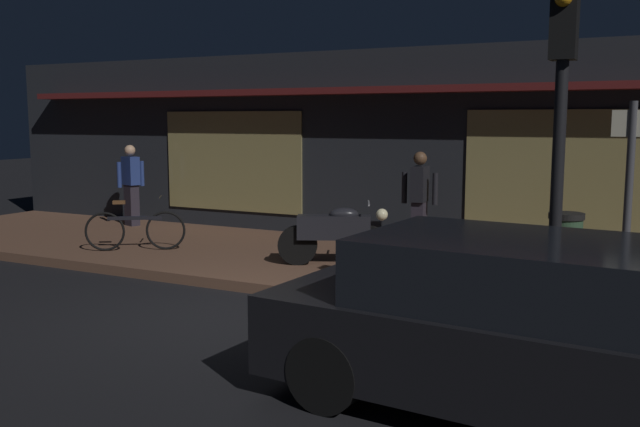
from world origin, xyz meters
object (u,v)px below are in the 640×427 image
(traffic_light_pole, at_px, (561,105))
(motorcycle, at_px, (336,233))
(person_photographer, at_px, (131,183))
(person_bystander, at_px, (419,200))
(sign_post, at_px, (629,193))
(bicycle_parked, at_px, (135,229))
(trash_bin, at_px, (565,246))
(parked_car_near, at_px, (517,327))

(traffic_light_pole, bearing_deg, motorcycle, 146.06)
(person_photographer, relative_size, person_bystander, 1.00)
(person_photographer, height_order, sign_post, sign_post)
(sign_post, xyz_separation_m, traffic_light_pole, (-0.56, -1.61, 0.97))
(person_photographer, bearing_deg, motorcycle, -16.96)
(bicycle_parked, bearing_deg, sign_post, -2.23)
(bicycle_parked, bearing_deg, person_photographer, 132.86)
(motorcycle, distance_m, trash_bin, 3.27)
(bicycle_parked, height_order, sign_post, sign_post)
(person_photographer, xyz_separation_m, sign_post, (9.55, -2.42, 0.48))
(person_bystander, distance_m, parked_car_near, 6.05)
(bicycle_parked, relative_size, person_photographer, 0.84)
(person_photographer, distance_m, person_bystander, 6.29)
(traffic_light_pole, distance_m, parked_car_near, 2.34)
(motorcycle, bearing_deg, bicycle_parked, -172.81)
(bicycle_parked, distance_m, traffic_light_pole, 7.54)
(person_bystander, xyz_separation_m, parked_car_near, (2.67, -5.42, -0.32))
(bicycle_parked, relative_size, parked_car_near, 0.33)
(bicycle_parked, height_order, trash_bin, trash_bin)
(bicycle_parked, xyz_separation_m, person_photographer, (-1.97, 2.13, 0.52))
(person_bystander, xyz_separation_m, sign_post, (3.27, -2.29, 0.48))
(person_photographer, bearing_deg, person_bystander, -1.17)
(bicycle_parked, relative_size, person_bystander, 0.84)
(bicycle_parked, xyz_separation_m, sign_post, (7.58, -0.30, 1.00))
(bicycle_parked, height_order, traffic_light_pole, traffic_light_pole)
(trash_bin, bearing_deg, person_bystander, 157.48)
(person_photographer, xyz_separation_m, parked_car_near, (8.95, -5.55, -0.32))
(traffic_light_pole, bearing_deg, bicycle_parked, 164.84)
(motorcycle, bearing_deg, trash_bin, 9.48)
(bicycle_parked, distance_m, parked_car_near, 7.78)
(trash_bin, distance_m, parked_car_near, 4.41)
(bicycle_parked, bearing_deg, parked_car_near, -26.11)
(bicycle_parked, height_order, person_bystander, person_bystander)
(person_bystander, relative_size, traffic_light_pole, 0.46)
(bicycle_parked, distance_m, sign_post, 7.65)
(parked_car_near, bearing_deg, motorcycle, 131.71)
(bicycle_parked, xyz_separation_m, trash_bin, (6.76, 0.98, 0.11))
(motorcycle, xyz_separation_m, bicycle_parked, (-3.53, -0.45, -0.14))
(bicycle_parked, bearing_deg, person_bystander, 24.86)
(person_bystander, height_order, traffic_light_pole, traffic_light_pole)
(bicycle_parked, distance_m, person_photographer, 2.95)
(bicycle_parked, height_order, person_photographer, person_photographer)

